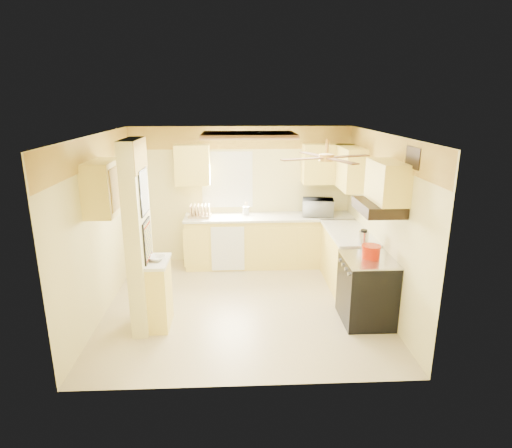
{
  "coord_description": "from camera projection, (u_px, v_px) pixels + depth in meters",
  "views": [
    {
      "loc": [
        -0.1,
        -5.81,
        2.95
      ],
      "look_at": [
        0.2,
        0.35,
        1.15
      ],
      "focal_mm": 30.0,
      "sensor_mm": 36.0,
      "label": 1
    }
  ],
  "objects": [
    {
      "name": "dish_rack",
      "position": [
        200.0,
        213.0,
        7.6
      ],
      "size": [
        0.4,
        0.32,
        0.22
      ],
      "color": "tan",
      "rests_on": "countertop_back"
    },
    {
      "name": "countertop_back",
      "position": [
        269.0,
        217.0,
        7.7
      ],
      "size": [
        3.04,
        0.64,
        0.04
      ],
      "primitive_type": "cube",
      "color": "silver",
      "rests_on": "lower_cabinets_back"
    },
    {
      "name": "lower_cabinets_back",
      "position": [
        269.0,
        241.0,
        7.84
      ],
      "size": [
        3.0,
        0.6,
        0.9
      ],
      "primitive_type": "cube",
      "color": "#FFED6A",
      "rests_on": "floor"
    },
    {
      "name": "stove",
      "position": [
        367.0,
        290.0,
        5.83
      ],
      "size": [
        0.68,
        0.77,
        0.92
      ],
      "color": "black",
      "rests_on": "floor"
    },
    {
      "name": "partition_column",
      "position": [
        139.0,
        238.0,
        5.47
      ],
      "size": [
        0.2,
        0.7,
        2.5
      ],
      "primitive_type": "cube",
      "color": "#E8DA8E",
      "rests_on": "floor"
    },
    {
      "name": "upper_cab_right",
      "position": [
        350.0,
        168.0,
        7.17
      ],
      "size": [
        0.35,
        1.0,
        0.7
      ],
      "primitive_type": "cube",
      "color": "#FFED6A",
      "rests_on": "wall_right"
    },
    {
      "name": "upper_cab_left_wall",
      "position": [
        103.0,
        188.0,
        5.56
      ],
      "size": [
        0.35,
        0.75,
        0.7
      ],
      "primitive_type": "cube",
      "color": "#FFED6A",
      "rests_on": "wall_left"
    },
    {
      "name": "upper_cab_over_stove",
      "position": [
        387.0,
        182.0,
        5.42
      ],
      "size": [
        0.35,
        0.76,
        0.52
      ],
      "primitive_type": "cube",
      "color": "#FFED6A",
      "rests_on": "wall_right"
    },
    {
      "name": "wall_front",
      "position": [
        247.0,
        278.0,
        4.23
      ],
      "size": [
        4.0,
        0.0,
        4.0
      ],
      "primitive_type": "plane",
      "rotation": [
        -1.57,
        0.0,
        0.0
      ],
      "color": "#E8DA8E",
      "rests_on": "floor"
    },
    {
      "name": "wall_right",
      "position": [
        382.0,
        223.0,
        6.15
      ],
      "size": [
        0.0,
        3.8,
        3.8
      ],
      "primitive_type": "plane",
      "rotation": [
        1.57,
        0.0,
        -1.57
      ],
      "color": "#E8DA8E",
      "rests_on": "floor"
    },
    {
      "name": "upper_cab_back_left",
      "position": [
        193.0,
        165.0,
        7.5
      ],
      "size": [
        0.6,
        0.35,
        0.7
      ],
      "primitive_type": "cube",
      "color": "#FFED6A",
      "rests_on": "wall_back"
    },
    {
      "name": "wall_left",
      "position": [
        100.0,
        226.0,
        5.96
      ],
      "size": [
        0.0,
        3.8,
        3.8
      ],
      "primitive_type": "plane",
      "rotation": [
        1.57,
        0.0,
        1.57
      ],
      "color": "#E8DA8E",
      "rests_on": "floor"
    },
    {
      "name": "wall_back",
      "position": [
        241.0,
        196.0,
        7.88
      ],
      "size": [
        4.0,
        0.0,
        4.0
      ],
      "primitive_type": "plane",
      "rotation": [
        1.57,
        0.0,
        0.0
      ],
      "color": "#E8DA8E",
      "rests_on": "floor"
    },
    {
      "name": "utensil_crock",
      "position": [
        246.0,
        210.0,
        7.75
      ],
      "size": [
        0.12,
        0.12,
        0.23
      ],
      "color": "white",
      "rests_on": "countertop_back"
    },
    {
      "name": "upper_cab_back_right",
      "position": [
        328.0,
        164.0,
        7.61
      ],
      "size": [
        0.9,
        0.35,
        0.7
      ],
      "primitive_type": "cube",
      "color": "#FFED6A",
      "rests_on": "wall_back"
    },
    {
      "name": "bowl",
      "position": [
        156.0,
        258.0,
        5.56
      ],
      "size": [
        0.29,
        0.29,
        0.05
      ],
      "primitive_type": "imported",
      "rotation": [
        0.0,
        0.0,
        -0.44
      ],
      "color": "white",
      "rests_on": "ledge_top"
    },
    {
      "name": "range_hood",
      "position": [
        379.0,
        207.0,
        5.5
      ],
      "size": [
        0.5,
        0.76,
        0.14
      ],
      "primitive_type": "cube",
      "color": "black",
      "rests_on": "upper_cab_over_stove"
    },
    {
      "name": "poster_menu",
      "position": [
        144.0,
        192.0,
        5.3
      ],
      "size": [
        0.02,
        0.42,
        0.57
      ],
      "color": "black",
      "rests_on": "partition_column"
    },
    {
      "name": "microwave",
      "position": [
        318.0,
        207.0,
        7.68
      ],
      "size": [
        0.59,
        0.44,
        0.3
      ],
      "primitive_type": "imported",
      "rotation": [
        0.0,
        0.0,
        3.0
      ],
      "color": "white",
      "rests_on": "countertop_back"
    },
    {
      "name": "ceiling_light_panel",
      "position": [
        249.0,
        135.0,
        6.2
      ],
      "size": [
        1.35,
        0.95,
        0.06
      ],
      "color": "brown",
      "rests_on": "ceiling"
    },
    {
      "name": "lower_cabinets_right",
      "position": [
        347.0,
        260.0,
        6.93
      ],
      "size": [
        0.6,
        1.4,
        0.9
      ],
      "primitive_type": "cube",
      "color": "#FFED6A",
      "rests_on": "floor"
    },
    {
      "name": "kettle",
      "position": [
        364.0,
        237.0,
        6.16
      ],
      "size": [
        0.14,
        0.14,
        0.22
      ],
      "color": "silver",
      "rests_on": "countertop_right"
    },
    {
      "name": "vent_grate",
      "position": [
        413.0,
        158.0,
        4.99
      ],
      "size": [
        0.02,
        0.4,
        0.25
      ],
      "primitive_type": "cube",
      "color": "black",
      "rests_on": "wall_right"
    },
    {
      "name": "ledge_top",
      "position": [
        158.0,
        262.0,
        5.57
      ],
      "size": [
        0.28,
        0.58,
        0.04
      ],
      "primitive_type": "cube",
      "color": "silver",
      "rests_on": "partition_ledge"
    },
    {
      "name": "dishwasher_panel",
      "position": [
        228.0,
        249.0,
        7.51
      ],
      "size": [
        0.58,
        0.02,
        0.8
      ],
      "primitive_type": "cube",
      "color": "white",
      "rests_on": "lower_cabinets_back"
    },
    {
      "name": "ceiling",
      "position": [
        242.0,
        135.0,
        5.71
      ],
      "size": [
        4.0,
        4.0,
        0.0
      ],
      "primitive_type": "plane",
      "rotation": [
        3.14,
        0.0,
        0.0
      ],
      "color": "white",
      "rests_on": "wall_back"
    },
    {
      "name": "dutch_oven",
      "position": [
        371.0,
        252.0,
        5.7
      ],
      "size": [
        0.26,
        0.26,
        0.17
      ],
      "color": "#B41700",
      "rests_on": "stove"
    },
    {
      "name": "partition_ledge",
      "position": [
        160.0,
        295.0,
        5.7
      ],
      "size": [
        0.25,
        0.55,
        0.9
      ],
      "primitive_type": "cube",
      "color": "#FFED6A",
      "rests_on": "floor"
    },
    {
      "name": "ceiling_fan",
      "position": [
        327.0,
        157.0,
        5.14
      ],
      "size": [
        1.15,
        1.15,
        0.26
      ],
      "color": "gold",
      "rests_on": "ceiling"
    },
    {
      "name": "window",
      "position": [
        227.0,
        180.0,
        7.77
      ],
      "size": [
        0.92,
        0.02,
        1.02
      ],
      "color": "white",
      "rests_on": "wall_back"
    },
    {
      "name": "poster_nashville",
      "position": [
        148.0,
        242.0,
        5.48
      ],
      "size": [
        0.02,
        0.42,
        0.57
      ],
      "color": "black",
      "rests_on": "partition_column"
    },
    {
      "name": "floor",
      "position": [
        244.0,
        304.0,
        6.41
      ],
      "size": [
        4.0,
        4.0,
        0.0
      ],
      "primitive_type": "plane",
      "color": "tan",
      "rests_on": "ground"
    },
    {
      "name": "countertop_right",
      "position": [
        349.0,
        232.0,
        6.8
      ],
      "size": [
        0.64,
        1.44,
        0.04
      ],
      "primitive_type": "cube",
      "color": "silver",
      "rests_on": "lower_cabinets_right"
    },
    {
      "name": "wallpaper_border",
      "position": [
        241.0,
        138.0,
        7.56
      ],
      "size": [
        4.0,
        0.02,
        0.4
      ],
      "primitive_type": "cube",
      "color": "#FFDA4B",
      "rests_on": "wall_back"
    }
  ]
}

